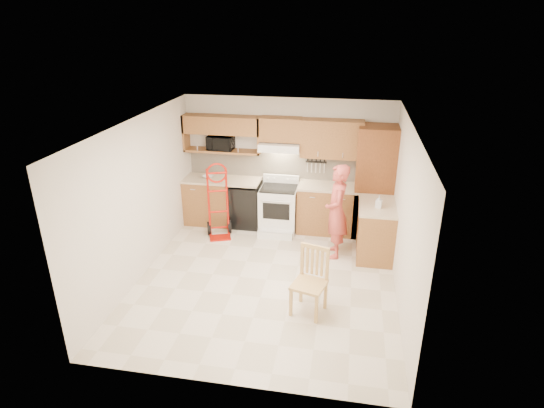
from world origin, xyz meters
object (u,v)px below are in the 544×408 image
(microwave, at_px, (221,143))
(range, at_px, (278,206))
(person, at_px, (337,212))
(dining_chair, at_px, (309,282))
(hand_truck, at_px, (218,204))

(microwave, distance_m, range, 1.65)
(person, height_order, dining_chair, person)
(range, xyz_separation_m, dining_chair, (0.85, -2.51, -0.03))
(hand_truck, bearing_deg, dining_chair, -67.60)
(dining_chair, bearing_deg, person, 96.15)
(microwave, bearing_deg, dining_chair, -52.28)
(microwave, xyz_separation_m, person, (2.31, -1.08, -0.80))
(range, xyz_separation_m, hand_truck, (-1.05, -0.44, 0.14))
(microwave, bearing_deg, range, -12.37)
(range, bearing_deg, dining_chair, -71.31)
(person, bearing_deg, dining_chair, -15.13)
(range, xyz_separation_m, person, (1.13, -0.78, 0.31))
(hand_truck, bearing_deg, range, 2.29)
(range, bearing_deg, microwave, 165.75)
(range, relative_size, person, 0.62)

